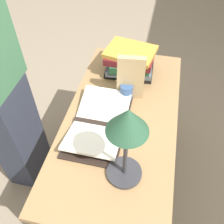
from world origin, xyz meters
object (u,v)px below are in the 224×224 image
Objects in this scene: book_standing_upright at (131,78)px; coffee_mug at (127,92)px; open_book at (99,123)px; book_stack_tall at (130,61)px; reading_lamp at (127,130)px.

book_standing_upright is 0.09m from coffee_mug.
open_book is 1.81× the size of book_standing_upright.
reading_lamp is (0.72, 0.10, 0.23)m from book_stack_tall.
coffee_mug is (-0.23, 0.11, 0.03)m from open_book.
book_stack_tall reaches higher than coffee_mug.
reading_lamp is at bearing 36.30° from open_book.
book_standing_upright is at bearing 9.95° from book_stack_tall.
open_book is 0.48m from book_stack_tall.
reading_lamp is at bearing 0.38° from book_standing_upright.
book_stack_tall is 0.76m from reading_lamp.
reading_lamp reaches higher than book_stack_tall.
book_stack_tall is at bearing -173.90° from coffee_mug.
book_stack_tall is at bearing -176.64° from book_standing_upright.
book_standing_upright is 0.53m from reading_lamp.
coffee_mug is at bearing 155.42° from open_book.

